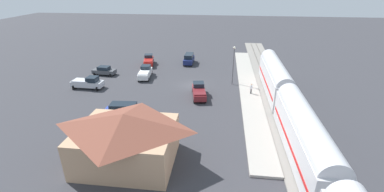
{
  "coord_description": "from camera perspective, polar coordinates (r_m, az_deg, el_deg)",
  "views": [
    {
      "loc": [
        -5.24,
        43.27,
        17.44
      ],
      "look_at": [
        -0.87,
        6.85,
        1.0
      ],
      "focal_mm": 24.48,
      "sensor_mm": 36.0,
      "label": 1
    }
  ],
  "objects": [
    {
      "name": "ground_plane",
      "position": [
        46.95,
        -0.06,
        2.34
      ],
      "size": [
        200.0,
        200.0,
        0.0
      ],
      "primitive_type": "plane",
      "color": "#38383D"
    },
    {
      "name": "railway_track",
      "position": [
        47.44,
        16.98,
        1.59
      ],
      "size": [
        4.8,
        70.0,
        0.3
      ],
      "color": "gray",
      "rests_on": "ground"
    },
    {
      "name": "platform",
      "position": [
        46.84,
        12.18,
        1.91
      ],
      "size": [
        3.2,
        46.0,
        0.3
      ],
      "color": "#A8A399",
      "rests_on": "ground"
    },
    {
      "name": "passenger_train",
      "position": [
        29.68,
        23.2,
        -7.47
      ],
      "size": [
        2.93,
        52.49,
        4.98
      ],
      "color": "silver",
      "rests_on": "railway_track"
    },
    {
      "name": "station_building",
      "position": [
        27.38,
        -14.21,
        -8.78
      ],
      "size": [
        10.32,
        8.33,
        5.58
      ],
      "color": "tan",
      "rests_on": "ground"
    },
    {
      "name": "pedestrian_on_platform",
      "position": [
        43.53,
        12.79,
        1.72
      ],
      "size": [
        0.36,
        0.36,
        1.71
      ],
      "color": "#333338",
      "rests_on": "platform"
    },
    {
      "name": "pickup_white",
      "position": [
        51.29,
        -10.17,
        5.09
      ],
      "size": [
        2.46,
        5.56,
        2.14
      ],
      "color": "white",
      "rests_on": "ground"
    },
    {
      "name": "pickup_maroon",
      "position": [
        41.95,
        1.51,
        1.1
      ],
      "size": [
        2.84,
        5.65,
        2.14
      ],
      "color": "maroon",
      "rests_on": "ground"
    },
    {
      "name": "pickup_silver",
      "position": [
        48.81,
        -21.73,
        2.72
      ],
      "size": [
        5.45,
        2.6,
        2.14
      ],
      "color": "silver",
      "rests_on": "ground"
    },
    {
      "name": "suv_blue",
      "position": [
        36.65,
        -14.79,
        -3.12
      ],
      "size": [
        5.04,
        2.69,
        2.22
      ],
      "color": "#283D9E",
      "rests_on": "ground"
    },
    {
      "name": "pickup_red",
      "position": [
        59.01,
        -9.43,
        7.67
      ],
      "size": [
        3.1,
        5.7,
        2.14
      ],
      "color": "red",
      "rests_on": "ground"
    },
    {
      "name": "suv_navy",
      "position": [
        59.11,
        -0.67,
        8.14
      ],
      "size": [
        2.0,
        4.92,
        2.22
      ],
      "color": "navy",
      "rests_on": "ground"
    },
    {
      "name": "sedan_charcoal",
      "position": [
        54.81,
        -18.6,
        5.27
      ],
      "size": [
        4.64,
        2.55,
        1.74
      ],
      "color": "#47494F",
      "rests_on": "ground"
    },
    {
      "name": "light_pole_near_platform",
      "position": [
        46.65,
        9.05,
        7.63
      ],
      "size": [
        0.44,
        0.44,
        6.91
      ],
      "color": "#515156",
      "rests_on": "ground"
    }
  ]
}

